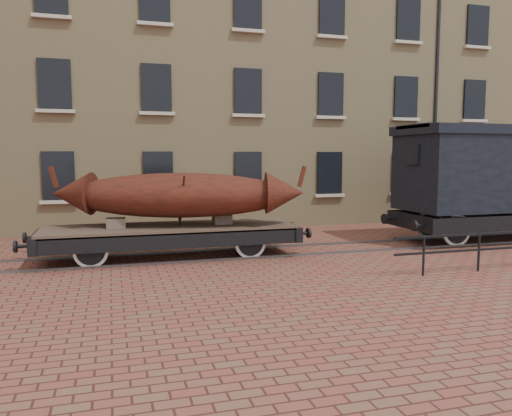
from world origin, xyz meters
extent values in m
plane|color=brown|center=(0.00, 0.00, 0.00)|extent=(90.00, 90.00, 0.00)
cube|color=tan|center=(3.00, 10.00, 7.00)|extent=(40.00, 10.00, 14.00)
cube|color=black|center=(-6.00, 4.96, 2.20)|extent=(1.10, 0.12, 1.70)
cube|color=beige|center=(-6.00, 4.90, 1.25)|extent=(1.30, 0.18, 0.12)
cube|color=black|center=(-2.50, 4.96, 2.20)|extent=(1.10, 0.12, 1.70)
cube|color=beige|center=(-2.50, 4.90, 1.25)|extent=(1.30, 0.18, 0.12)
cube|color=black|center=(1.00, 4.96, 2.20)|extent=(1.10, 0.12, 1.70)
cube|color=beige|center=(1.00, 4.90, 1.25)|extent=(1.30, 0.18, 0.12)
cube|color=black|center=(4.50, 4.96, 2.20)|extent=(1.10, 0.12, 1.70)
cube|color=beige|center=(4.50, 4.90, 1.25)|extent=(1.30, 0.18, 0.12)
cube|color=black|center=(8.00, 4.96, 2.20)|extent=(1.10, 0.12, 1.70)
cube|color=beige|center=(8.00, 4.90, 1.25)|extent=(1.30, 0.18, 0.12)
cube|color=black|center=(11.50, 4.96, 2.20)|extent=(1.10, 0.12, 1.70)
cube|color=beige|center=(11.50, 4.90, 1.25)|extent=(1.30, 0.18, 0.12)
cube|color=black|center=(-6.00, 4.96, 5.40)|extent=(1.10, 0.12, 1.70)
cube|color=beige|center=(-6.00, 4.90, 4.45)|extent=(1.30, 0.18, 0.12)
cube|color=black|center=(-2.50, 4.96, 5.40)|extent=(1.10, 0.12, 1.70)
cube|color=beige|center=(-2.50, 4.90, 4.45)|extent=(1.30, 0.18, 0.12)
cube|color=black|center=(1.00, 4.96, 5.40)|extent=(1.10, 0.12, 1.70)
cube|color=beige|center=(1.00, 4.90, 4.45)|extent=(1.30, 0.18, 0.12)
cube|color=black|center=(4.50, 4.96, 5.40)|extent=(1.10, 0.12, 1.70)
cube|color=beige|center=(4.50, 4.90, 4.45)|extent=(1.30, 0.18, 0.12)
cube|color=black|center=(8.00, 4.96, 5.40)|extent=(1.10, 0.12, 1.70)
cube|color=beige|center=(8.00, 4.90, 4.45)|extent=(1.30, 0.18, 0.12)
cube|color=black|center=(11.50, 4.96, 5.40)|extent=(1.10, 0.12, 1.70)
cube|color=beige|center=(11.50, 4.90, 4.45)|extent=(1.30, 0.18, 0.12)
cube|color=beige|center=(-6.00, 4.90, 7.65)|extent=(1.30, 0.18, 0.12)
cube|color=beige|center=(-2.50, 4.90, 7.65)|extent=(1.30, 0.18, 0.12)
cube|color=black|center=(1.00, 4.96, 8.60)|extent=(1.10, 0.12, 1.70)
cube|color=beige|center=(1.00, 4.90, 7.65)|extent=(1.30, 0.18, 0.12)
cube|color=black|center=(4.50, 4.96, 8.60)|extent=(1.10, 0.12, 1.70)
cube|color=beige|center=(4.50, 4.90, 7.65)|extent=(1.30, 0.18, 0.12)
cube|color=black|center=(8.00, 4.96, 8.60)|extent=(1.10, 0.12, 1.70)
cube|color=beige|center=(8.00, 4.90, 7.65)|extent=(1.30, 0.18, 0.12)
cube|color=black|center=(11.50, 4.96, 8.60)|extent=(1.10, 0.12, 1.70)
cube|color=beige|center=(11.50, 4.90, 7.65)|extent=(1.30, 0.18, 0.12)
cylinder|color=black|center=(9.50, 4.95, 7.00)|extent=(0.14, 0.14, 14.00)
cube|color=#59595E|center=(0.00, -0.72, 0.03)|extent=(30.00, 0.08, 0.06)
cube|color=#59595E|center=(0.00, 0.72, 0.03)|extent=(30.00, 0.08, 0.06)
cylinder|color=black|center=(3.00, -3.80, 0.50)|extent=(0.06, 0.06, 1.00)
cylinder|color=black|center=(4.60, -3.80, 0.50)|extent=(0.06, 0.06, 1.00)
cube|color=brown|center=(-2.63, 0.00, 0.87)|extent=(6.97, 2.05, 0.11)
cube|color=black|center=(-2.63, -0.95, 0.65)|extent=(6.97, 0.15, 0.42)
cube|color=black|center=(-2.63, 0.95, 0.65)|extent=(6.97, 0.15, 0.42)
cube|color=black|center=(-6.12, 0.00, 0.65)|extent=(0.20, 2.14, 0.42)
cylinder|color=black|center=(-6.38, -0.70, 0.65)|extent=(0.33, 0.09, 0.09)
cylinder|color=black|center=(-6.53, -0.70, 0.65)|extent=(0.07, 0.30, 0.30)
cylinder|color=black|center=(-6.38, 0.70, 0.65)|extent=(0.33, 0.09, 0.09)
cylinder|color=black|center=(-6.53, 0.70, 0.65)|extent=(0.07, 0.30, 0.30)
cube|color=black|center=(0.86, 0.00, 0.65)|extent=(0.20, 2.14, 0.42)
cylinder|color=black|center=(1.12, -0.70, 0.65)|extent=(0.33, 0.09, 0.09)
cylinder|color=black|center=(1.27, -0.70, 0.65)|extent=(0.07, 0.30, 0.30)
cylinder|color=black|center=(1.12, 0.70, 0.65)|extent=(0.33, 0.09, 0.09)
cylinder|color=black|center=(1.27, 0.70, 0.65)|extent=(0.07, 0.30, 0.30)
cylinder|color=black|center=(-4.77, 0.00, 0.45)|extent=(0.09, 1.77, 0.09)
cylinder|color=white|center=(-4.77, -0.72, 0.45)|extent=(0.89, 0.07, 0.89)
cylinder|color=black|center=(-4.77, -0.72, 0.45)|extent=(0.73, 0.09, 0.73)
cube|color=black|center=(-4.77, -0.83, 0.67)|extent=(0.84, 0.07, 0.09)
cylinder|color=white|center=(-4.77, 0.72, 0.45)|extent=(0.89, 0.07, 0.89)
cylinder|color=black|center=(-4.77, 0.72, 0.45)|extent=(0.73, 0.09, 0.73)
cube|color=black|center=(-4.77, 0.83, 0.67)|extent=(0.84, 0.07, 0.09)
cylinder|color=black|center=(-0.49, 0.00, 0.45)|extent=(0.09, 1.77, 0.09)
cylinder|color=white|center=(-0.49, -0.72, 0.45)|extent=(0.89, 0.07, 0.89)
cylinder|color=black|center=(-0.49, -0.72, 0.45)|extent=(0.73, 0.09, 0.73)
cube|color=black|center=(-0.49, -0.83, 0.67)|extent=(0.84, 0.07, 0.09)
cylinder|color=white|center=(-0.49, 0.72, 0.45)|extent=(0.89, 0.07, 0.89)
cylinder|color=black|center=(-0.49, 0.72, 0.45)|extent=(0.73, 0.09, 0.73)
cube|color=black|center=(-0.49, 0.83, 0.67)|extent=(0.84, 0.07, 0.09)
cube|color=black|center=(-2.63, 0.00, 0.51)|extent=(3.72, 0.06, 0.06)
cube|color=#705D4D|center=(-4.12, 0.00, 1.06)|extent=(0.51, 0.46, 0.26)
cube|color=#705D4D|center=(-1.14, 0.00, 1.06)|extent=(0.51, 0.46, 0.26)
ellipsoid|color=#5E1F13|center=(-2.37, 0.00, 1.78)|extent=(6.57, 3.36, 1.26)
cone|color=#5E1F13|center=(-5.27, 0.69, 1.84)|extent=(1.33, 1.41, 1.19)
cube|color=#5E1F13|center=(-5.74, 0.81, 2.30)|extent=(0.27, 0.18, 0.60)
cone|color=#5E1F13|center=(0.53, -0.69, 1.84)|extent=(1.33, 1.41, 1.19)
cube|color=#5E1F13|center=(1.01, -0.81, 2.30)|extent=(0.27, 0.18, 0.60)
cylinder|color=#36281B|center=(-2.37, -0.51, 1.66)|extent=(0.05, 1.07, 1.48)
cylinder|color=#36281B|center=(-2.37, 0.51, 1.66)|extent=(0.05, 1.07, 1.48)
cube|color=black|center=(8.41, 1.19, 0.76)|extent=(6.48, 0.17, 0.49)
cube|color=black|center=(5.17, 0.00, 0.76)|extent=(0.24, 2.59, 0.49)
cylinder|color=black|center=(4.69, -0.86, 0.76)|extent=(0.09, 0.35, 0.35)
cylinder|color=black|center=(4.69, 0.86, 0.76)|extent=(0.09, 0.35, 0.35)
cylinder|color=black|center=(6.36, 0.00, 0.52)|extent=(0.11, 2.05, 0.11)
cylinder|color=white|center=(6.36, -0.72, 0.52)|extent=(1.04, 0.08, 1.04)
cylinder|color=black|center=(6.36, -0.72, 0.52)|extent=(0.85, 0.11, 0.85)
cylinder|color=white|center=(6.36, 0.72, 0.52)|extent=(1.04, 0.08, 1.04)
cylinder|color=black|center=(6.36, 0.72, 0.52)|extent=(0.85, 0.11, 0.85)
cube|color=black|center=(8.41, 0.00, 2.32)|extent=(6.48, 2.59, 2.48)
cube|color=black|center=(8.41, 0.00, 3.71)|extent=(6.67, 2.75, 0.30)
cube|color=black|center=(8.41, 0.00, 3.83)|extent=(6.67, 1.84, 0.13)
cube|color=black|center=(5.15, 0.00, 2.91)|extent=(0.09, 0.65, 0.65)
camera|label=1|loc=(-4.21, -14.05, 2.89)|focal=35.00mm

